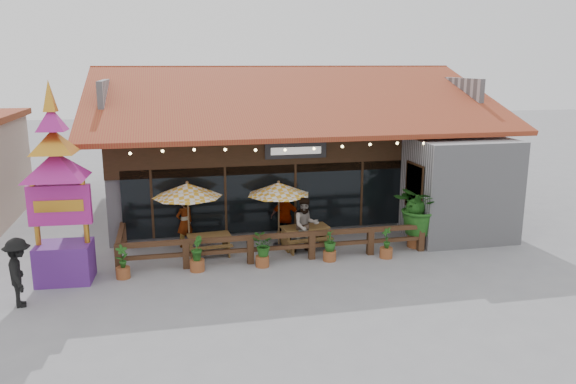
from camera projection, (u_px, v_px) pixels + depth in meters
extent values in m
plane|color=gray|center=(322.00, 253.00, 18.76)|extent=(100.00, 100.00, 0.00)
cube|color=#A0A0A4|center=(280.00, 159.00, 24.98)|extent=(14.00, 10.00, 4.00)
cube|color=#331D10|center=(267.00, 151.00, 19.56)|extent=(11.00, 0.16, 1.60)
cube|color=black|center=(268.00, 198.00, 19.92)|extent=(10.00, 0.12, 2.40)
cube|color=#E79768|center=(267.00, 197.00, 20.11)|extent=(9.80, 0.05, 2.20)
cube|color=#A0A0A4|center=(459.00, 189.00, 20.07)|extent=(3.50, 2.70, 3.60)
cube|color=red|center=(414.00, 186.00, 19.51)|extent=(0.06, 1.20, 1.50)
cube|color=#331D10|center=(414.00, 187.00, 19.51)|extent=(0.04, 1.34, 1.64)
cube|color=brown|center=(299.00, 98.00, 20.99)|extent=(15.50, 7.05, 2.37)
cube|color=brown|center=(266.00, 90.00, 27.66)|extent=(15.50, 7.05, 2.37)
cube|color=brown|center=(280.00, 67.00, 24.07)|extent=(15.50, 0.30, 0.12)
cube|color=#A0A0A4|center=(112.00, 100.00, 22.91)|extent=(0.20, 9.00, 1.80)
cube|color=#A0A0A4|center=(429.00, 96.00, 25.83)|extent=(0.20, 9.00, 1.80)
cube|color=black|center=(296.00, 150.00, 19.65)|extent=(2.20, 0.10, 0.55)
cube|color=silver|center=(296.00, 151.00, 19.60)|extent=(1.80, 0.02, 0.25)
cube|color=#331D10|center=(152.00, 205.00, 19.05)|extent=(0.08, 0.08, 2.40)
cube|color=#331D10|center=(226.00, 201.00, 19.57)|extent=(0.08, 0.08, 2.40)
cube|color=#331D10|center=(295.00, 197.00, 20.09)|extent=(0.08, 0.08, 2.40)
cube|color=#331D10|center=(361.00, 194.00, 20.61)|extent=(0.08, 0.08, 2.40)
sphere|color=#F0D884|center=(130.00, 153.00, 16.79)|extent=(0.09, 0.09, 0.09)
sphere|color=#F0D884|center=(163.00, 151.00, 16.98)|extent=(0.09, 0.09, 0.09)
sphere|color=#F0D884|center=(194.00, 150.00, 17.17)|extent=(0.09, 0.09, 0.09)
sphere|color=#F0D884|center=(225.00, 150.00, 17.38)|extent=(0.09, 0.09, 0.09)
sphere|color=#F0D884|center=(256.00, 150.00, 17.59)|extent=(0.09, 0.09, 0.09)
sphere|color=#F0D884|center=(285.00, 150.00, 17.79)|extent=(0.09, 0.09, 0.09)
sphere|color=#F0D884|center=(314.00, 149.00, 17.99)|extent=(0.09, 0.09, 0.09)
sphere|color=#F0D884|center=(342.00, 147.00, 18.18)|extent=(0.09, 0.09, 0.09)
sphere|color=#F0D884|center=(370.00, 144.00, 18.37)|extent=(0.09, 0.09, 0.09)
sphere|color=#F0D884|center=(397.00, 143.00, 18.56)|extent=(0.09, 0.09, 0.09)
sphere|color=#F0D884|center=(424.00, 143.00, 18.77)|extent=(0.09, 0.09, 0.09)
cube|color=#4B2E1B|center=(118.00, 259.00, 16.83)|extent=(0.20, 0.20, 0.90)
cube|color=#4B2E1B|center=(186.00, 254.00, 17.25)|extent=(0.20, 0.20, 0.90)
cube|color=#4B2E1B|center=(250.00, 250.00, 17.66)|extent=(0.20, 0.20, 0.90)
cube|color=#4B2E1B|center=(312.00, 246.00, 18.08)|extent=(0.20, 0.20, 0.90)
cube|color=#4B2E1B|center=(370.00, 241.00, 18.50)|extent=(0.20, 0.20, 0.90)
cube|color=#4B2E1B|center=(421.00, 238.00, 18.87)|extent=(0.20, 0.20, 0.90)
cube|color=#4B2E1B|center=(278.00, 236.00, 17.76)|extent=(9.80, 0.16, 0.14)
cube|color=#4B2E1B|center=(278.00, 248.00, 17.85)|extent=(9.80, 0.12, 0.12)
cube|color=#4B2E1B|center=(120.00, 234.00, 17.93)|extent=(0.16, 2.50, 0.14)
cube|color=#4B2E1B|center=(124.00, 236.00, 19.11)|extent=(0.20, 0.20, 0.90)
cylinder|color=brown|center=(189.00, 219.00, 18.52)|extent=(0.06, 0.06, 2.30)
cone|color=gold|center=(187.00, 190.00, 18.30)|extent=(2.37, 2.37, 0.45)
sphere|color=brown|center=(187.00, 182.00, 18.24)|extent=(0.10, 0.10, 0.10)
cylinder|color=black|center=(190.00, 252.00, 18.77)|extent=(0.44, 0.44, 0.06)
cylinder|color=brown|center=(279.00, 216.00, 19.24)|extent=(0.06, 0.06, 2.17)
cone|color=gold|center=(279.00, 189.00, 19.02)|extent=(2.45, 2.45, 0.43)
sphere|color=brown|center=(279.00, 182.00, 18.97)|extent=(0.09, 0.09, 0.09)
cylinder|color=black|center=(279.00, 245.00, 19.47)|extent=(0.42, 0.42, 0.06)
cube|color=brown|center=(209.00, 235.00, 18.49)|extent=(1.44, 0.76, 0.05)
cube|color=brown|center=(191.00, 246.00, 18.39)|extent=(0.12, 0.61, 0.65)
cube|color=brown|center=(227.00, 243.00, 18.73)|extent=(0.12, 0.61, 0.65)
cube|color=brown|center=(211.00, 247.00, 18.10)|extent=(1.41, 0.35, 0.04)
cube|color=brown|center=(207.00, 239.00, 18.99)|extent=(1.41, 0.35, 0.04)
cube|color=brown|center=(305.00, 227.00, 19.10)|extent=(1.65, 0.91, 0.06)
cube|color=brown|center=(286.00, 240.00, 18.97)|extent=(0.15, 0.70, 0.73)
cube|color=brown|center=(324.00, 236.00, 19.40)|extent=(0.15, 0.70, 0.73)
cube|color=brown|center=(311.00, 240.00, 18.66)|extent=(1.60, 0.45, 0.05)
cube|color=brown|center=(300.00, 231.00, 19.67)|extent=(1.60, 0.45, 0.05)
cube|color=#56217B|center=(65.00, 262.00, 16.20)|extent=(1.59, 1.23, 1.14)
cube|color=#A61E7E|center=(60.00, 205.00, 15.81)|extent=(1.73, 0.34, 1.14)
cube|color=#C38122|center=(59.00, 206.00, 15.69)|extent=(1.33, 0.11, 0.33)
cylinder|color=#C38122|center=(35.00, 213.00, 15.72)|extent=(0.15, 0.15, 1.90)
cylinder|color=#C38122|center=(85.00, 210.00, 16.00)|extent=(0.15, 0.15, 1.90)
pyramid|color=#A61E7E|center=(55.00, 152.00, 15.47)|extent=(2.42, 2.42, 0.76)
pyramid|color=#C38122|center=(52.00, 129.00, 15.33)|extent=(1.72, 1.72, 0.67)
pyramid|color=#A61E7E|center=(50.00, 106.00, 15.19)|extent=(1.11, 1.11, 0.67)
pyramid|color=#C38122|center=(48.00, 79.00, 15.03)|extent=(0.50, 0.50, 0.86)
cylinder|color=brown|center=(417.00, 240.00, 19.34)|extent=(0.66, 0.66, 0.48)
imported|color=#235919|center=(419.00, 205.00, 19.07)|extent=(2.35, 2.35, 1.98)
sphere|color=#235919|center=(424.00, 216.00, 19.08)|extent=(0.66, 0.66, 0.66)
sphere|color=#235919|center=(413.00, 209.00, 19.22)|extent=(0.57, 0.57, 0.57)
imported|color=#331D10|center=(185.00, 222.00, 19.19)|extent=(0.75, 0.67, 1.73)
imported|color=#331D10|center=(306.00, 225.00, 18.62)|extent=(0.95, 0.76, 1.87)
imported|color=#331D10|center=(286.00, 217.00, 19.74)|extent=(1.13, 0.75, 1.79)
imported|color=black|center=(19.00, 272.00, 14.47)|extent=(0.93, 1.31, 1.84)
cylinder|color=brown|center=(123.00, 273.00, 16.52)|extent=(0.41, 0.41, 0.33)
imported|color=#235919|center=(122.00, 256.00, 16.40)|extent=(0.43, 0.36, 0.68)
cylinder|color=brown|center=(197.00, 265.00, 17.08)|extent=(0.45, 0.45, 0.36)
imported|color=#235919|center=(197.00, 248.00, 16.96)|extent=(0.36, 0.43, 0.74)
cylinder|color=brown|center=(262.00, 261.00, 17.45)|extent=(0.43, 0.43, 0.34)
imported|color=#235919|center=(262.00, 245.00, 17.34)|extent=(0.75, 0.69, 0.70)
cylinder|color=brown|center=(330.00, 256.00, 17.97)|extent=(0.42, 0.42, 0.33)
imported|color=#235919|center=(330.00, 240.00, 17.85)|extent=(0.52, 0.52, 0.69)
cylinder|color=brown|center=(386.00, 253.00, 18.25)|extent=(0.42, 0.42, 0.34)
imported|color=#235919|center=(387.00, 238.00, 18.13)|extent=(0.30, 0.40, 0.69)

